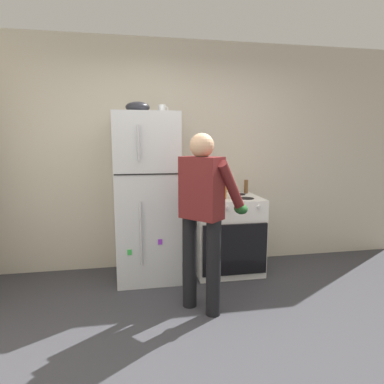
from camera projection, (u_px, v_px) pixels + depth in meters
ground at (218, 361)px, 2.27m from camera, size 8.00×8.00×0.00m
kitchen_wall_back at (179, 156)px, 3.96m from camera, size 6.00×0.10×2.70m
refrigerator at (147, 197)px, 3.58m from camera, size 0.68×0.72×1.83m
stove_range at (227, 234)px, 3.81m from camera, size 0.76×0.67×0.90m
person_cook at (204, 208)px, 2.85m from camera, size 0.65×0.68×1.60m
red_pot at (215, 192)px, 3.66m from camera, size 0.37×0.27×0.12m
coffee_mug at (162, 109)px, 3.52m from camera, size 0.11×0.08×0.10m
pepper_mill at (246, 186)px, 3.98m from camera, size 0.05×0.05×0.16m
mixing_bowl at (138, 107)px, 3.42m from camera, size 0.26×0.26×0.12m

